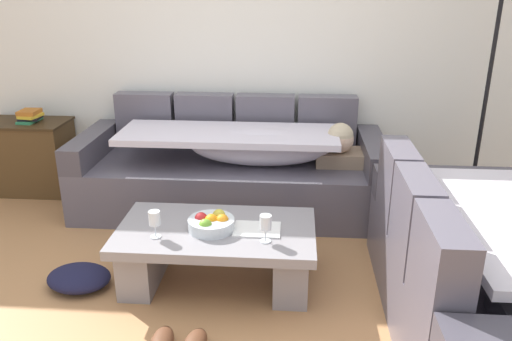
{
  "coord_description": "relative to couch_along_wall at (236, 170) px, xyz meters",
  "views": [
    {
      "loc": [
        0.56,
        -2.27,
        1.8
      ],
      "look_at": [
        0.3,
        1.04,
        0.55
      ],
      "focal_mm": 35.95,
      "sensor_mm": 36.0,
      "label": 1
    }
  ],
  "objects": [
    {
      "name": "floor_lamp",
      "position": [
        1.87,
        0.03,
        0.79
      ],
      "size": [
        0.33,
        0.31,
        1.95
      ],
      "color": "black",
      "rests_on": "ground_plane"
    },
    {
      "name": "couch_along_wall",
      "position": [
        0.0,
        0.0,
        0.0
      ],
      "size": [
        2.45,
        0.92,
        0.88
      ],
      "color": "#595460",
      "rests_on": "ground_plane"
    },
    {
      "name": "wine_glass_near_right",
      "position": [
        0.32,
        -1.29,
        0.17
      ],
      "size": [
        0.07,
        0.07,
        0.17
      ],
      "color": "silver",
      "rests_on": "coffee_table"
    },
    {
      "name": "fruit_bowl",
      "position": [
        -0.01,
        -1.16,
        0.09
      ],
      "size": [
        0.28,
        0.28,
        0.1
      ],
      "color": "silver",
      "rests_on": "coffee_table"
    },
    {
      "name": "wine_glass_near_left",
      "position": [
        -0.32,
        -1.28,
        0.17
      ],
      "size": [
        0.07,
        0.07,
        0.17
      ],
      "color": "silver",
      "rests_on": "coffee_table"
    },
    {
      "name": "book_stack_on_cabinet",
      "position": [
        -1.81,
        0.23,
        0.36
      ],
      "size": [
        0.19,
        0.23,
        0.1
      ],
      "color": "#338C59",
      "rests_on": "side_cabinet"
    },
    {
      "name": "open_magazine",
      "position": [
        0.26,
        -1.15,
        0.06
      ],
      "size": [
        0.28,
        0.21,
        0.01
      ],
      "primitive_type": "cube",
      "rotation": [
        0.0,
        0.0,
        0.0
      ],
      "color": "white",
      "rests_on": "coffee_table"
    },
    {
      "name": "back_wall",
      "position": [
        -0.08,
        0.52,
        1.02
      ],
      "size": [
        9.0,
        0.1,
        2.7
      ],
      "primitive_type": "cube",
      "color": "white",
      "rests_on": "ground_plane"
    },
    {
      "name": "side_cabinet",
      "position": [
        -1.86,
        0.22,
        -0.01
      ],
      "size": [
        0.72,
        0.44,
        0.64
      ],
      "color": "#50371C",
      "rests_on": "ground_plane"
    },
    {
      "name": "couch_near_window",
      "position": [
        1.45,
        -1.5,
        0.01
      ],
      "size": [
        0.92,
        1.84,
        0.88
      ],
      "rotation": [
        0.0,
        0.0,
        1.57
      ],
      "color": "#595460",
      "rests_on": "ground_plane"
    },
    {
      "name": "ground_plane",
      "position": [
        -0.08,
        -1.63,
        -0.33
      ],
      "size": [
        14.0,
        14.0,
        0.0
      ],
      "primitive_type": "plane",
      "color": "#B27B4B"
    },
    {
      "name": "crumpled_garment",
      "position": [
        -0.84,
        -1.26,
        -0.27
      ],
      "size": [
        0.44,
        0.37,
        0.12
      ],
      "primitive_type": "ellipsoid",
      "rotation": [
        0.0,
        0.0,
        3.0
      ],
      "color": "#191933",
      "rests_on": "ground_plane"
    },
    {
      "name": "coffee_table",
      "position": [
        0.01,
        -1.14,
        -0.09
      ],
      "size": [
        1.2,
        0.68,
        0.38
      ],
      "color": "gray",
      "rests_on": "ground_plane"
    }
  ]
}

